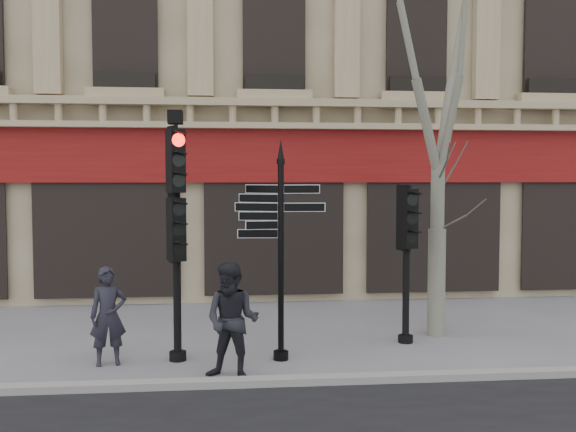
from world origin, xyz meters
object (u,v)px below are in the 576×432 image
(traffic_signal_secondary, at_px, (407,236))
(pedestrian_b, at_px, (232,321))
(fingerpost, at_px, (281,212))
(plane_tree, at_px, (440,42))
(traffic_signal_main, at_px, (176,204))
(pedestrian_a, at_px, (108,316))

(traffic_signal_secondary, height_order, pedestrian_b, traffic_signal_secondary)
(fingerpost, relative_size, pedestrian_b, 2.08)
(fingerpost, relative_size, plane_tree, 0.46)
(traffic_signal_secondary, height_order, plane_tree, plane_tree)
(traffic_signal_main, xyz_separation_m, pedestrian_b, (0.91, -1.06, -1.74))
(traffic_signal_main, relative_size, pedestrian_a, 2.57)
(traffic_signal_main, distance_m, pedestrian_b, 2.23)
(traffic_signal_secondary, relative_size, pedestrian_a, 1.77)
(pedestrian_b, bearing_deg, plane_tree, 49.84)
(pedestrian_a, distance_m, pedestrian_b, 2.21)
(fingerpost, xyz_separation_m, plane_tree, (3.15, 1.38, 3.14))
(fingerpost, xyz_separation_m, pedestrian_b, (-0.82, -0.94, -1.60))
(fingerpost, bearing_deg, plane_tree, 37.05)
(traffic_signal_secondary, distance_m, pedestrian_a, 5.45)
(fingerpost, distance_m, traffic_signal_secondary, 2.61)
(fingerpost, distance_m, pedestrian_a, 3.29)
(traffic_signal_main, bearing_deg, pedestrian_a, 164.85)
(fingerpost, bearing_deg, pedestrian_b, -117.76)
(plane_tree, height_order, pedestrian_a, plane_tree)
(traffic_signal_secondary, bearing_deg, pedestrian_b, -163.21)
(pedestrian_a, bearing_deg, traffic_signal_secondary, -3.13)
(traffic_signal_main, height_order, pedestrian_b, traffic_signal_main)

